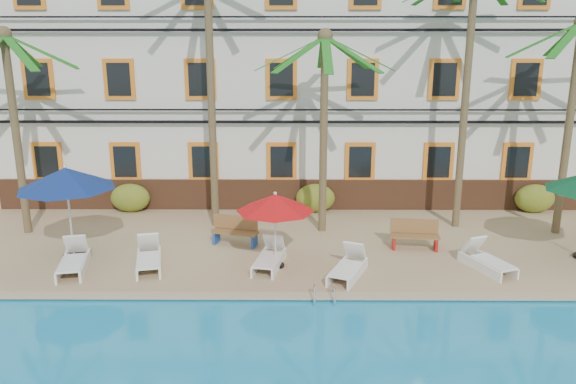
{
  "coord_description": "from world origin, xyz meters",
  "views": [
    {
      "loc": [
        -1.13,
        -14.09,
        6.55
      ],
      "look_at": [
        -1.23,
        3.0,
        2.0
      ],
      "focal_mm": 35.0,
      "sensor_mm": 36.0,
      "label": 1
    }
  ],
  "objects_px": {
    "palm_a": "(12,101)",
    "lounger_a": "(74,260)",
    "lounger_c": "(269,257)",
    "lounger_e": "(487,260)",
    "pool_ladder": "(324,299)",
    "palm_d": "(468,63)",
    "palm_c": "(324,102)",
    "palm_b": "(210,45)",
    "bench_right": "(415,234)",
    "lounger_d": "(348,267)",
    "umbrella_blue": "(66,179)",
    "umbrella_red": "(275,203)",
    "lounger_b": "(149,258)",
    "palm_e": "(573,95)",
    "bench_left": "(236,230)"
  },
  "relations": [
    {
      "from": "palm_a",
      "to": "lounger_a",
      "type": "height_order",
      "value": "palm_a"
    },
    {
      "from": "lounger_c",
      "to": "lounger_e",
      "type": "xyz_separation_m",
      "value": [
        6.24,
        -0.16,
        -0.0
      ]
    },
    {
      "from": "pool_ladder",
      "to": "palm_d",
      "type": "bearing_deg",
      "value": 49.77
    },
    {
      "from": "palm_a",
      "to": "palm_c",
      "type": "xyz_separation_m",
      "value": [
        10.13,
        0.26,
        -0.04
      ]
    },
    {
      "from": "palm_b",
      "to": "lounger_e",
      "type": "bearing_deg",
      "value": -25.83
    },
    {
      "from": "lounger_a",
      "to": "lounger_e",
      "type": "bearing_deg",
      "value": 0.7
    },
    {
      "from": "palm_a",
      "to": "palm_c",
      "type": "distance_m",
      "value": 10.13
    },
    {
      "from": "pool_ladder",
      "to": "lounger_a",
      "type": "bearing_deg",
      "value": 165.48
    },
    {
      "from": "lounger_c",
      "to": "pool_ladder",
      "type": "distance_m",
      "value": 2.61
    },
    {
      "from": "lounger_c",
      "to": "bench_right",
      "type": "height_order",
      "value": "bench_right"
    },
    {
      "from": "palm_b",
      "to": "palm_c",
      "type": "relative_size",
      "value": 1.47
    },
    {
      "from": "palm_d",
      "to": "lounger_a",
      "type": "relative_size",
      "value": 4.39
    },
    {
      "from": "lounger_a",
      "to": "lounger_d",
      "type": "xyz_separation_m",
      "value": [
        7.81,
        -0.38,
        -0.02
      ]
    },
    {
      "from": "lounger_a",
      "to": "bench_right",
      "type": "distance_m",
      "value": 10.29
    },
    {
      "from": "umbrella_blue",
      "to": "bench_right",
      "type": "height_order",
      "value": "umbrella_blue"
    },
    {
      "from": "palm_c",
      "to": "lounger_d",
      "type": "distance_m",
      "value": 5.76
    },
    {
      "from": "umbrella_red",
      "to": "lounger_b",
      "type": "distance_m",
      "value": 4.02
    },
    {
      "from": "palm_e",
      "to": "lounger_e",
      "type": "relative_size",
      "value": 3.73
    },
    {
      "from": "palm_c",
      "to": "palm_d",
      "type": "xyz_separation_m",
      "value": [
        4.77,
        0.5,
        1.23
      ]
    },
    {
      "from": "lounger_e",
      "to": "palm_b",
      "type": "bearing_deg",
      "value": 154.17
    },
    {
      "from": "lounger_a",
      "to": "bench_right",
      "type": "relative_size",
      "value": 1.31
    },
    {
      "from": "umbrella_red",
      "to": "bench_left",
      "type": "xyz_separation_m",
      "value": [
        -1.33,
        1.85,
        -1.45
      ]
    },
    {
      "from": "lounger_e",
      "to": "lounger_d",
      "type": "bearing_deg",
      "value": -172.64
    },
    {
      "from": "lounger_b",
      "to": "bench_left",
      "type": "xyz_separation_m",
      "value": [
        2.35,
        1.94,
        0.18
      ]
    },
    {
      "from": "palm_d",
      "to": "umbrella_red",
      "type": "height_order",
      "value": "palm_d"
    },
    {
      "from": "umbrella_red",
      "to": "lounger_c",
      "type": "distance_m",
      "value": 1.64
    },
    {
      "from": "palm_a",
      "to": "umbrella_blue",
      "type": "distance_m",
      "value": 3.91
    },
    {
      "from": "lounger_a",
      "to": "lounger_b",
      "type": "bearing_deg",
      "value": 6.47
    },
    {
      "from": "palm_c",
      "to": "palm_b",
      "type": "bearing_deg",
      "value": 171.15
    },
    {
      "from": "palm_d",
      "to": "umbrella_blue",
      "type": "relative_size",
      "value": 3.11
    },
    {
      "from": "palm_a",
      "to": "umbrella_blue",
      "type": "xyz_separation_m",
      "value": [
        2.44,
        -2.29,
        -2.02
      ]
    },
    {
      "from": "palm_b",
      "to": "lounger_c",
      "type": "height_order",
      "value": "palm_b"
    },
    {
      "from": "palm_a",
      "to": "palm_b",
      "type": "distance_m",
      "value": 6.65
    },
    {
      "from": "palm_c",
      "to": "lounger_a",
      "type": "bearing_deg",
      "value": -153.84
    },
    {
      "from": "palm_b",
      "to": "lounger_d",
      "type": "relative_size",
      "value": 5.12
    },
    {
      "from": "palm_b",
      "to": "pool_ladder",
      "type": "xyz_separation_m",
      "value": [
        3.55,
        -6.0,
        -6.23
      ]
    },
    {
      "from": "palm_a",
      "to": "lounger_c",
      "type": "distance_m",
      "value": 9.88
    },
    {
      "from": "palm_b",
      "to": "palm_e",
      "type": "height_order",
      "value": "palm_b"
    },
    {
      "from": "palm_a",
      "to": "lounger_c",
      "type": "relative_size",
      "value": 3.55
    },
    {
      "from": "palm_a",
      "to": "palm_d",
      "type": "height_order",
      "value": "palm_d"
    },
    {
      "from": "lounger_b",
      "to": "lounger_d",
      "type": "height_order",
      "value": "lounger_b"
    },
    {
      "from": "palm_a",
      "to": "lounger_d",
      "type": "xyz_separation_m",
      "value": [
        10.65,
        -3.7,
        -4.19
      ]
    },
    {
      "from": "lounger_d",
      "to": "lounger_b",
      "type": "bearing_deg",
      "value": 173.88
    },
    {
      "from": "palm_d",
      "to": "palm_e",
      "type": "height_order",
      "value": "palm_d"
    },
    {
      "from": "palm_e",
      "to": "lounger_c",
      "type": "xyz_separation_m",
      "value": [
        -9.72,
        -3.1,
        -4.4
      ]
    },
    {
      "from": "bench_right",
      "to": "lounger_d",
      "type": "bearing_deg",
      "value": -136.37
    },
    {
      "from": "palm_c",
      "to": "pool_ladder",
      "type": "relative_size",
      "value": 9.09
    },
    {
      "from": "umbrella_red",
      "to": "palm_b",
      "type": "bearing_deg",
      "value": 120.37
    },
    {
      "from": "palm_d",
      "to": "lounger_d",
      "type": "xyz_separation_m",
      "value": [
        -4.25,
        -4.46,
        -5.39
      ]
    },
    {
      "from": "umbrella_red",
      "to": "lounger_d",
      "type": "relative_size",
      "value": 1.16
    }
  ]
}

